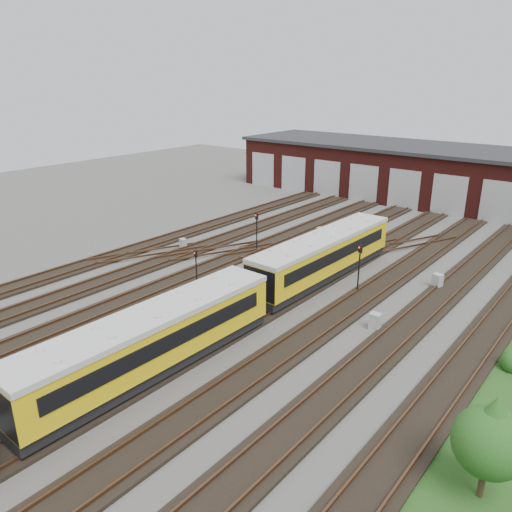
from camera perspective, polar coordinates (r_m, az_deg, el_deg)
The scene contains 14 objects.
ground at distance 30.78m, azimuth -6.18°, elevation -7.63°, with size 120.00×120.00×0.00m, color #4C4A47.
track_network at distance 31.20m, azimuth -5.65°, elevation -6.98°, with size 30.40×70.00×0.33m.
maintenance_shed at distance 63.14m, azimuth 20.47°, elevation 8.68°, with size 51.00×12.50×6.35m.
metro_train at distance 25.41m, azimuth -11.83°, elevation -9.45°, with size 2.92×46.79×3.05m.
signal_mast_0 at distance 34.78m, azimuth -6.86°, elevation -1.02°, with size 0.25×0.23×2.86m.
signal_mast_1 at distance 41.97m, azimuth 0.08°, elevation 3.29°, with size 0.30×0.29×3.38m.
signal_mast_2 at distance 34.40m, azimuth 11.72°, elevation -0.79°, with size 0.31×0.30×3.54m.
signal_mast_3 at distance 35.59m, azimuth 7.96°, elevation -0.43°, with size 0.31×0.29×2.96m.
relay_cabinet_0 at distance 43.58m, azimuth -8.33°, elevation 1.37°, with size 0.56×0.47×0.94m, color #ACAFB2.
relay_cabinet_1 at distance 46.40m, azimuth 7.38°, elevation 2.63°, with size 0.62×0.52×1.03m, color #ACAFB2.
relay_cabinet_2 at distance 31.43m, azimuth -13.20°, elevation -6.43°, with size 0.61×0.50×1.01m, color #ACAFB2.
relay_cabinet_3 at distance 37.46m, azimuth 20.02°, elevation -2.71°, with size 0.63×0.53×1.06m, color #ACAFB2.
relay_cabinet_4 at distance 30.43m, azimuth 13.46°, elevation -7.31°, with size 0.64×0.53×1.06m, color #ACAFB2.
tree_3 at distance 19.66m, azimuth 25.29°, elevation -17.98°, with size 2.55×2.55×4.22m.
Camera 1 is at (19.60, -19.03, 14.17)m, focal length 35.00 mm.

